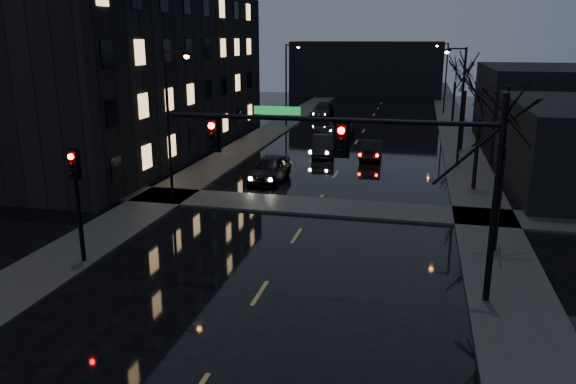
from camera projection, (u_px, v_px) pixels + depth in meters
The scene contains 21 objects.
sidewalk_left at pixel (250, 143), 46.78m from camera, with size 3.00×140.00×0.12m, color #2D2D2B.
sidewalk_right at pixel (463, 153), 43.06m from camera, with size 3.00×140.00×0.12m, color #2D2D2B.
sidewalk_cross at pixel (315, 206), 29.43m from camera, with size 40.00×3.00×0.12m, color #2D2D2B.
apartment_block at pixel (128, 73), 42.25m from camera, with size 12.00×30.00×12.00m, color black.
commercial_right_far at pixel (550, 99), 52.62m from camera, with size 12.00×18.00×6.00m, color black.
far_block at pixel (367, 69), 84.89m from camera, with size 22.00×10.00×8.00m, color black.
signal_mast at pixel (379, 156), 18.39m from camera, with size 11.11×0.41×7.00m.
signal_pole_left at pixel (77, 190), 21.36m from camera, with size 0.35×0.41×4.53m.
tree_near at pixel (509, 101), 21.73m from camera, with size 3.52×3.52×8.08m.
tree_mid_a at pixel (482, 89), 31.22m from camera, with size 3.30×3.30×7.58m.
tree_mid_b at pixel (467, 65), 42.28m from camera, with size 3.74×3.74×8.59m.
tree_far at pixel (457, 64), 55.56m from camera, with size 3.43×3.43×7.88m.
streetlight_l_near at pixel (172, 113), 29.36m from camera, with size 1.53×0.28×8.00m.
streetlight_l_far at pixel (288, 78), 54.71m from camera, with size 1.53×0.28×8.00m.
streetlight_r_mid at pixel (459, 97), 37.31m from camera, with size 1.53×0.28×8.00m.
streetlight_r_far at pixel (444, 72), 63.60m from camera, with size 1.53×0.28×8.00m.
oncoming_car_a at pixel (270, 168), 34.62m from camera, with size 1.90×4.71×1.61m, color black.
oncoming_car_b at pixel (324, 145), 42.19m from camera, with size 1.63×4.67×1.54m, color black.
oncoming_car_c at pixel (341, 127), 51.19m from camera, with size 2.42×5.24×1.46m, color black.
oncoming_car_d at pixel (323, 111), 62.12m from camera, with size 2.12×5.20×1.51m, color black.
lead_car at pixel (371, 149), 41.06m from camera, with size 1.51×4.33×1.43m, color black.
Camera 1 is at (5.03, -9.25, 8.62)m, focal length 35.00 mm.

